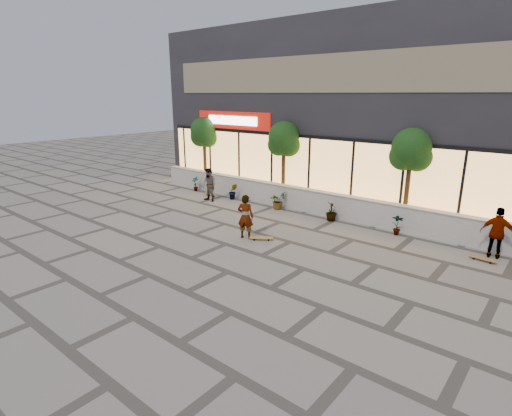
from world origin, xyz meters
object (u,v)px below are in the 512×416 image
Objects in this scene: skater_right_near at (498,233)px; skateboard_right_near at (483,259)px; tree_west at (204,134)px; skater_center at (245,217)px; tree_mideast at (411,152)px; skateboard_left at (210,194)px; tree_midwest at (284,141)px; skater_left at (209,185)px; skateboard_center at (261,238)px.

skater_right_near is 2.09× the size of skateboard_right_near.
tree_west is 9.33m from skater_center.
tree_mideast is (11.50, 0.00, 0.00)m from tree_west.
tree_mideast is at bearing 11.02° from skateboard_left.
skater_left is (-2.84, -2.28, -2.16)m from tree_midwest.
skateboard_left is at bearing -171.12° from tree_mideast.
skateboard_center is at bearing -124.63° from tree_mideast.
tree_mideast is 6.67m from skateboard_center.
skater_left is at bearing 117.67° from skateboard_center.
tree_mideast is 10.14m from skateboard_left.
skateboard_left is at bearing 136.70° from skater_left.
tree_west is at bearing -10.78° from skater_right_near.
tree_west is 5.50m from tree_midwest.
skater_center is at bearing -34.43° from tree_west.
tree_west is at bearing 180.00° from tree_mideast.
tree_west is 1.00× the size of tree_mideast.
tree_midwest is 2.37× the size of skater_center.
tree_mideast reaches higher than skateboard_left.
tree_mideast is 4.77m from skateboard_right_near.
tree_midwest reaches higher than skater_right_near.
tree_west is 2.37× the size of skater_center.
tree_midwest reaches higher than skater_left.
skater_center is at bearing -128.01° from tree_mideast.
tree_west is 4.77× the size of skateboard_center.
skateboard_center is (-3.42, -4.95, -2.90)m from tree_mideast.
tree_mideast is 2.31× the size of skater_right_near.
skater_center is 0.97× the size of skater_right_near.
skater_left is (2.66, -2.28, -2.16)m from tree_west.
skater_center is 2.02× the size of skateboard_center.
skater_left is at bearing -141.32° from tree_midwest.
skateboard_right_near is at bearing 0.18° from skateboard_left.
tree_midwest is at bearing -13.86° from skater_right_near.
skateboard_center is 1.06× the size of skateboard_left.
skateboard_left is at bearing -5.00° from skater_right_near.
tree_midwest is at bearing 0.00° from tree_west.
tree_west is 4.81× the size of skateboard_right_near.
skateboard_center is 7.08m from skateboard_left.
skateboard_center reaches higher than skateboard_left.
skater_left is at bearing -165.57° from tree_mideast.
skater_left is at bearing -43.61° from skateboard_left.
tree_midwest is 4.77× the size of skateboard_center.
tree_west is 1.00× the size of tree_midwest.
tree_mideast is at bearing 19.25° from skateboard_center.
skater_right_near is at bearing -8.84° from skateboard_center.
skateboard_center is (-6.88, -3.55, -0.76)m from skater_right_near.
skater_right_near is at bearing -8.42° from tree_midwest.
skateboard_right_near is at bearing -11.84° from tree_midwest.
skateboard_left is (-0.76, 0.78, -0.75)m from skater_left.
skater_center is (7.49, -5.13, -2.16)m from tree_west.
tree_mideast is 5.05× the size of skateboard_left.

